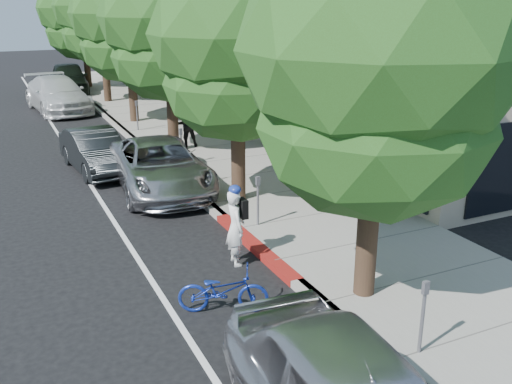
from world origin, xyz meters
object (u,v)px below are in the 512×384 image
street_tree_0 (380,56)px  street_tree_4 (100,8)px  white_pickup (58,94)px  dark_sedan (96,151)px  bicycle (223,290)px  street_tree_5 (82,10)px  cyclist (235,228)px  street_tree_1 (237,38)px  street_tree_3 (127,15)px  pedestrian (186,124)px  dark_suv_far (68,78)px  street_tree_2 (168,19)px  silver_suv (160,166)px

street_tree_0 → street_tree_4: (-0.00, 24.00, 0.46)m
white_pickup → street_tree_4: bearing=17.7°
street_tree_4 → white_pickup: (-2.76, -1.21, -4.19)m
dark_sedan → bicycle: bearing=-93.4°
street_tree_5 → cyclist: (-1.60, -27.50, -4.03)m
street_tree_1 → dark_sedan: 7.00m
street_tree_1 → street_tree_5: size_ratio=0.92×
street_tree_3 → dark_sedan: (-3.02, -7.00, -4.12)m
dark_sedan → pedestrian: 3.87m
dark_sedan → dark_suv_far: bearing=79.1°
street_tree_0 → dark_suv_far: bearing=92.8°
street_tree_3 → cyclist: size_ratio=4.68×
bicycle → white_pickup: bearing=25.1°
street_tree_2 → pedestrian: street_tree_2 is taller
street_tree_0 → street_tree_4: 24.00m
silver_suv → dark_sedan: bearing=119.5°
street_tree_5 → cyclist: bearing=-93.3°
street_tree_0 → street_tree_1: (-0.00, 6.00, -0.04)m
street_tree_3 → street_tree_5: 12.00m
street_tree_0 → bicycle: bearing=164.5°
street_tree_5 → bicycle: street_tree_5 is taller
street_tree_0 → cyclist: (-1.60, 2.50, -3.75)m
white_pickup → dark_suv_far: (1.36, 5.79, 0.06)m
silver_suv → dark_sedan: 3.18m
street_tree_2 → street_tree_3: size_ratio=0.99×
dark_sedan → dark_suv_far: size_ratio=0.78×
street_tree_3 → dark_sedan: 8.67m
cyclist → white_pickup: bearing=8.8°
street_tree_0 → dark_suv_far: (-1.40, 28.58, -3.68)m
dark_sedan → white_pickup: size_ratio=0.70×
street_tree_3 → street_tree_5: bearing=90.0°
street_tree_1 → street_tree_4: bearing=90.0°
street_tree_0 → street_tree_5: (-0.00, 30.00, 0.27)m
street_tree_3 → silver_suv: (-1.64, -9.87, -4.06)m
street_tree_0 → street_tree_3: size_ratio=0.96×
street_tree_2 → street_tree_4: size_ratio=0.96×
street_tree_4 → dark_suv_far: street_tree_4 is taller
cyclist → dark_suv_far: 26.08m
white_pickup → pedestrian: size_ratio=3.40×
cyclist → dark_sedan: cyclist is taller
bicycle → white_pickup: (-0.14, 22.07, 0.43)m
silver_suv → pedestrian: bearing=65.5°
street_tree_5 → dark_sedan: street_tree_5 is taller
street_tree_0 → street_tree_2: bearing=90.0°
street_tree_2 → street_tree_3: 6.00m
street_tree_0 → silver_suv: size_ratio=1.40×
cyclist → pedestrian: 10.05m
street_tree_4 → silver_suv: street_tree_4 is taller
street_tree_1 → street_tree_3: size_ratio=0.94×
silver_suv → white_pickup: (-1.11, 14.66, 0.11)m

